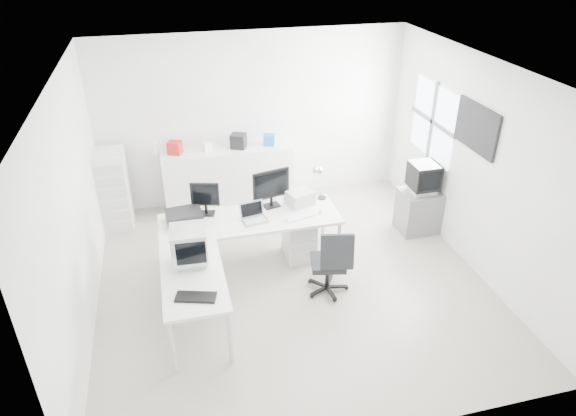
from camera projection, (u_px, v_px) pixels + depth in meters
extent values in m
cube|color=beige|center=(292.00, 280.00, 6.90)|extent=(5.00, 5.00, 0.01)
cube|color=white|center=(292.00, 72.00, 5.53)|extent=(5.00, 5.00, 0.01)
cube|color=white|center=(254.00, 119.00, 8.33)|extent=(5.00, 0.02, 2.80)
cube|color=white|center=(74.00, 212.00, 5.68)|extent=(0.02, 5.00, 2.80)
cube|color=white|center=(476.00, 166.00, 6.74)|extent=(0.02, 5.00, 2.80)
cube|color=silver|center=(299.00, 238.00, 7.26)|extent=(0.40, 0.50, 0.60)
cube|color=black|center=(184.00, 217.00, 6.71)|extent=(0.49, 0.40, 0.16)
cube|color=silver|center=(300.00, 217.00, 6.85)|extent=(0.42, 0.23, 0.02)
sphere|color=silver|center=(320.00, 211.00, 6.95)|extent=(0.06, 0.06, 0.06)
cube|color=#BBBBBB|center=(300.00, 198.00, 7.14)|extent=(0.42, 0.39, 0.20)
cube|color=black|center=(196.00, 297.00, 5.39)|extent=(0.46, 0.29, 0.03)
cube|color=slate|center=(419.00, 211.00, 7.87)|extent=(0.60, 0.49, 0.66)
cube|color=silver|center=(228.00, 178.00, 8.43)|extent=(2.08, 0.52, 1.04)
cube|color=#AD1E18|center=(175.00, 148.00, 7.96)|extent=(0.25, 0.24, 0.20)
cube|color=silver|center=(207.00, 147.00, 8.08)|extent=(0.17, 0.16, 0.14)
cube|color=black|center=(238.00, 141.00, 8.16)|extent=(0.30, 0.29, 0.23)
cube|color=blue|center=(269.00, 140.00, 8.28)|extent=(0.21, 0.20, 0.17)
cylinder|color=silver|center=(155.00, 148.00, 7.92)|extent=(0.07, 0.07, 0.22)
cube|color=silver|center=(114.00, 190.00, 7.84)|extent=(0.44, 0.52, 1.25)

